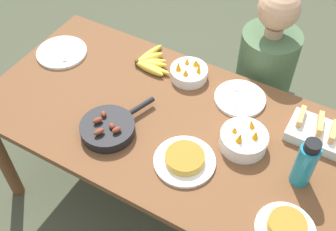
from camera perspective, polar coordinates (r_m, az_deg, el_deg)
ground_plane at (r=2.51m, az=0.00°, el=-11.56°), size 14.00×14.00×0.00m
dining_table at (r=1.99m, az=0.00°, el=-2.33°), size 1.74×0.87×0.73m
banana_bunch at (r=2.17m, az=-2.46°, el=7.18°), size 0.21×0.22×0.04m
melon_tray at (r=1.94m, az=20.26°, el=-2.49°), size 0.30×0.17×0.10m
skillet at (r=1.87m, az=-8.08°, el=-1.69°), size 0.24×0.37×0.08m
frittata_plate_center at (r=1.76m, az=2.28°, el=-6.00°), size 0.26×0.26×0.05m
frittata_plate_side at (r=1.65m, az=15.69°, el=-14.41°), size 0.23×0.23×0.06m
empty_plate_near_front at (r=2.02m, az=9.71°, el=2.30°), size 0.24×0.24×0.02m
empty_plate_far_left at (r=2.31m, az=-14.20°, el=8.29°), size 0.26×0.26×0.02m
fruit_bowl_mango at (r=2.09m, az=2.85°, el=5.86°), size 0.19×0.19×0.11m
fruit_bowl_citrus at (r=1.82m, az=10.20°, el=-3.24°), size 0.20×0.20×0.13m
water_bottle at (r=1.71m, az=18.10°, el=-6.19°), size 0.08×0.08×0.24m
person_figure at (r=2.45m, az=12.30°, el=3.10°), size 0.34×0.34×1.13m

